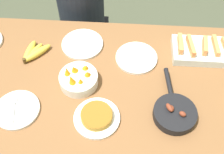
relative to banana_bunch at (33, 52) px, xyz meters
name	(u,v)px	position (x,y,z in m)	size (l,w,h in m)	color
ground_plane	(112,138)	(0.46, -0.15, -0.75)	(14.00, 14.00, 0.00)	#474C38
dining_table	(112,90)	(0.46, -0.15, -0.11)	(1.83, 0.89, 0.73)	brown
banana_bunch	(33,52)	(0.00, 0.00, 0.00)	(0.16, 0.18, 0.04)	gold
melon_tray	(202,50)	(0.95, 0.07, 0.01)	(0.33, 0.20, 0.09)	silver
skillet	(174,113)	(0.77, -0.34, 0.01)	(0.21, 0.37, 0.08)	black
frittata_plate_center	(97,117)	(0.40, -0.39, 0.00)	(0.22, 0.22, 0.05)	silver
empty_plate_near_front	(136,58)	(0.58, 0.01, -0.01)	(0.23, 0.23, 0.02)	silver
empty_plate_far_left	(17,110)	(0.00, -0.37, -0.01)	(0.22, 0.22, 0.02)	silver
empty_plate_far_right	(82,44)	(0.27, 0.09, -0.01)	(0.24, 0.24, 0.02)	silver
fruit_bowl_citrus	(79,79)	(0.28, -0.18, 0.02)	(0.20, 0.20, 0.11)	silver
person_figure	(83,24)	(0.19, 0.52, -0.26)	(0.36, 0.36, 1.19)	black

